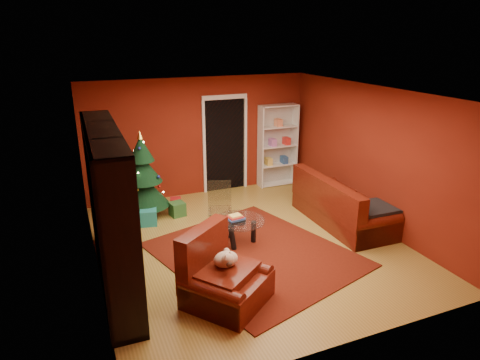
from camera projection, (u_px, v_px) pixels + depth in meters
name	position (u px, v px, depth m)	size (l,w,h in m)	color
floor	(249.00, 245.00, 7.46)	(5.00, 5.50, 0.05)	olive
ceiling	(250.00, 92.00, 6.59)	(5.00, 5.50, 0.05)	silver
wall_back	(199.00, 137.00, 9.45)	(5.00, 0.05, 2.60)	maroon
wall_left	(88.00, 194.00, 6.11)	(0.05, 5.50, 2.60)	maroon
wall_right	(374.00, 157.00, 7.94)	(0.05, 5.50, 2.60)	maroon
doorway	(225.00, 146.00, 9.71)	(1.06, 0.60, 2.16)	black
rug	(254.00, 254.00, 7.09)	(2.66, 3.11, 0.02)	#57170B
media_unit	(109.00, 209.00, 5.99)	(0.46, 2.98, 2.29)	black
christmas_tree	(143.00, 175.00, 8.35)	(0.98, 0.98, 1.75)	black
gift_box_teal	(149.00, 217.00, 8.16)	(0.30, 0.30, 0.30)	teal
gift_box_green	(177.00, 209.00, 8.56)	(0.28, 0.28, 0.28)	#225324
gift_box_red	(176.00, 203.00, 8.94)	(0.22, 0.22, 0.22)	maroon
white_bookshelf	(278.00, 146.00, 10.05)	(0.91, 0.33, 1.97)	white
armchair	(227.00, 275.00, 5.71)	(1.06, 1.06, 0.83)	#451109
dog	(226.00, 259.00, 5.71)	(0.40, 0.30, 0.27)	beige
sofa	(344.00, 200.00, 8.13)	(2.20, 0.99, 0.95)	#451109
coffee_table	(239.00, 231.00, 7.38)	(0.89, 0.89, 0.55)	gray
acrylic_chair	(220.00, 211.00, 7.76)	(0.43, 0.47, 0.84)	#66605B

